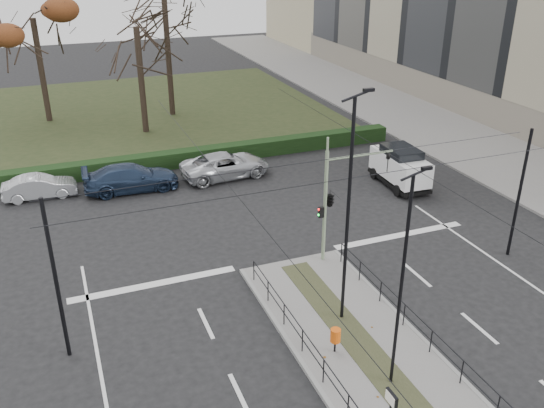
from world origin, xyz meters
The scene contains 19 objects.
ground centered at (0.00, 0.00, 0.00)m, with size 140.00×140.00×0.00m, color black.
median_island centered at (0.00, -2.50, 0.07)m, with size 4.40×15.00×0.14m, color slate.
sidewalk_east centered at (18.00, 22.00, 0.07)m, with size 8.00×90.00×0.14m, color slate.
park centered at (-6.00, 32.00, 0.05)m, with size 38.00×26.00×0.10m, color #242F17.
hedge centered at (-6.00, 18.60, 0.50)m, with size 38.00×1.00×1.00m, color black.
median_railing centered at (0.00, -2.60, 0.98)m, with size 4.14×13.24×0.92m.
catenary centered at (0.00, 1.62, 3.42)m, with size 20.00×34.00×6.00m.
traffic_light centered at (1.70, 4.50, 3.11)m, with size 3.47×1.96×5.11m.
litter_bin centered at (-1.00, -1.37, 0.80)m, with size 0.36×0.36×0.92m.
info_panel centered at (-1.51, -5.55, 1.65)m, with size 0.11×0.50×1.92m.
streetlamp_median_near centered at (0.03, -3.37, 3.90)m, with size 0.62×0.13×7.39m.
streetlamp_median_far centered at (0.18, 0.32, 4.56)m, with size 0.73×0.15×8.70m.
parked_car_second centered at (-10.17, 16.60, 0.65)m, with size 1.37×3.93×1.29m, color #B3B6BB.
parked_car_third centered at (-5.26, 15.77, 0.77)m, with size 2.16×5.30×1.54m, color #1E2D46.
parked_car_fourth centered at (0.37, 15.78, 0.75)m, with size 2.47×5.36×1.49m, color #B3B6BB.
white_van centered at (9.41, 10.82, 1.21)m, with size 2.13×4.35×2.32m.
rust_tree centered at (-9.17, 31.96, 7.84)m, with size 8.10×8.10×10.19m.
bare_tree_center centered at (0.27, 30.16, 8.35)m, with size 6.56×6.56×11.83m.
bare_tree_near centered at (-2.58, 26.31, 7.06)m, with size 5.66×5.66×10.00m.
Camera 1 is at (-8.86, -15.45, 13.18)m, focal length 38.00 mm.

